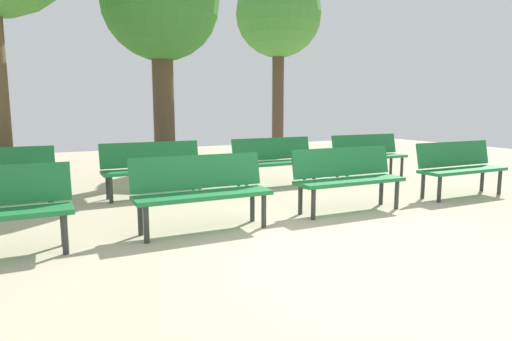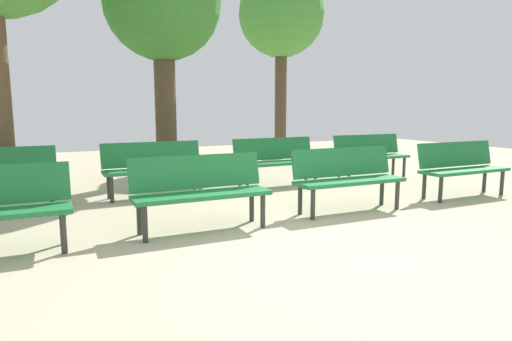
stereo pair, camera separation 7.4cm
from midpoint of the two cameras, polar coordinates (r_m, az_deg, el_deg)
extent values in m
plane|color=#BCAD8E|center=(4.44, 13.34, -10.85)|extent=(24.00, 24.00, 0.00)
cylinder|color=#2D332D|center=(4.72, -24.14, -7.63)|extent=(0.06, 0.06, 0.40)
cylinder|color=#2D332D|center=(5.03, -24.27, -6.68)|extent=(0.06, 0.06, 0.40)
cube|color=#1E7238|center=(5.08, -7.28, -3.21)|extent=(1.61, 0.48, 0.05)
cube|color=#1E7238|center=(5.23, -8.03, -0.18)|extent=(1.60, 0.16, 0.40)
cylinder|color=#2D332D|center=(4.81, -14.59, -6.87)|extent=(0.06, 0.06, 0.40)
cylinder|color=#2D332D|center=(5.25, 0.62, -5.32)|extent=(0.06, 0.06, 0.40)
cylinder|color=#2D332D|center=(5.11, -15.31, -5.99)|extent=(0.06, 0.06, 0.40)
cylinder|color=#2D332D|center=(5.53, -0.86, -4.61)|extent=(0.06, 0.06, 0.40)
cube|color=#1E7238|center=(6.12, 11.90, -1.35)|extent=(1.61, 0.49, 0.05)
cube|color=#1E7238|center=(6.25, 10.85, 1.14)|extent=(1.60, 0.18, 0.40)
cylinder|color=#2D332D|center=(5.64, 7.14, -4.41)|extent=(0.06, 0.06, 0.40)
cylinder|color=#2D332D|center=(6.49, 17.62, -3.06)|extent=(0.06, 0.06, 0.40)
cylinder|color=#2D332D|center=(5.91, 5.47, -3.81)|extent=(0.06, 0.06, 0.40)
cylinder|color=#2D332D|center=(6.72, 15.77, -2.60)|extent=(0.06, 0.06, 0.40)
cube|color=#1E7238|center=(7.75, 25.23, 0.03)|extent=(1.61, 0.47, 0.05)
cube|color=#1E7238|center=(7.84, 24.20, 2.00)|extent=(1.60, 0.16, 0.40)
cylinder|color=#2D332D|center=(7.15, 22.60, -2.29)|extent=(0.06, 0.06, 0.40)
cylinder|color=#2D332D|center=(8.24, 29.04, -1.37)|extent=(0.06, 0.06, 0.40)
cylinder|color=#2D332D|center=(7.36, 20.73, -1.90)|extent=(0.06, 0.06, 0.40)
cylinder|color=#2D332D|center=(8.43, 27.26, -1.05)|extent=(0.06, 0.06, 0.40)
cylinder|color=#2D332D|center=(6.86, -25.54, -2.90)|extent=(0.06, 0.06, 0.40)
cylinder|color=#2D332D|center=(7.17, -25.65, -2.44)|extent=(0.06, 0.06, 0.40)
cube|color=#1E7238|center=(7.15, -13.47, -0.02)|extent=(1.61, 0.46, 0.05)
cube|color=#1E7238|center=(7.32, -13.89, 2.08)|extent=(1.60, 0.15, 0.40)
cylinder|color=#2D332D|center=(6.91, -18.76, -2.44)|extent=(0.06, 0.06, 0.40)
cylinder|color=#2D332D|center=(7.23, -7.71, -1.61)|extent=(0.06, 0.06, 0.40)
cylinder|color=#2D332D|center=(7.22, -19.11, -2.00)|extent=(0.06, 0.06, 0.40)
cylinder|color=#2D332D|center=(7.53, -8.50, -1.23)|extent=(0.06, 0.06, 0.40)
cube|color=#1E7238|center=(7.93, 2.53, 1.00)|extent=(1.60, 0.45, 0.05)
cube|color=#1E7238|center=(8.07, 1.85, 2.88)|extent=(1.60, 0.14, 0.40)
cylinder|color=#2D332D|center=(7.50, -1.54, -1.18)|extent=(0.06, 0.06, 0.40)
cylinder|color=#2D332D|center=(8.19, 7.34, -0.43)|extent=(0.06, 0.06, 0.40)
cylinder|color=#2D332D|center=(7.79, -2.55, -0.83)|extent=(0.06, 0.06, 0.40)
cylinder|color=#2D332D|center=(8.45, 6.12, -0.14)|extent=(0.06, 0.06, 0.40)
cube|color=#1E7238|center=(9.17, 14.55, 1.73)|extent=(1.61, 0.49, 0.05)
cube|color=#1E7238|center=(9.30, 13.81, 3.36)|extent=(1.60, 0.17, 0.40)
cylinder|color=#2D332D|center=(8.64, 11.62, -0.09)|extent=(0.06, 0.06, 0.40)
cylinder|color=#2D332D|center=(9.54, 18.33, 0.45)|extent=(0.06, 0.06, 0.40)
cylinder|color=#2D332D|center=(8.89, 10.38, 0.19)|extent=(0.06, 0.06, 0.40)
cylinder|color=#2D332D|center=(9.78, 17.03, 0.68)|extent=(0.06, 0.06, 0.40)
cylinder|color=#4C3A28|center=(12.28, 2.71, 9.16)|extent=(0.32, 0.32, 3.24)
sphere|color=#478E38|center=(12.53, 2.79, 19.82)|extent=(2.32, 2.32, 2.32)
cylinder|color=#4C3A28|center=(8.84, -12.20, 7.77)|extent=(0.41, 0.41, 2.77)
sphere|color=#387A2D|center=(9.06, -12.62, 20.88)|extent=(2.24, 2.24, 2.24)
camera|label=1|loc=(0.04, -90.34, -0.05)|focal=30.56mm
camera|label=2|loc=(0.04, 89.66, 0.05)|focal=30.56mm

